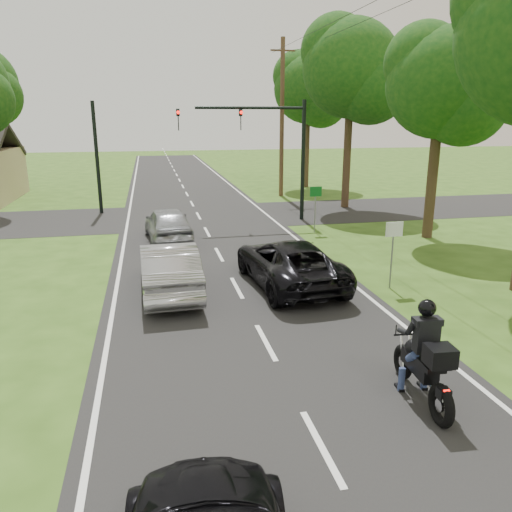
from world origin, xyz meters
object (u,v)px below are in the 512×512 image
Objects in this scene: silver_suv at (168,224)px; utility_pole_far at (282,118)px; sign_green at (316,198)px; traffic_signal at (267,139)px; sign_white at (393,239)px; motorcycle_rider at (425,362)px; dark_suv at (289,262)px; silver_sedan at (169,268)px.

silver_suv is 0.43× the size of utility_pole_far.
utility_pole_far reaches higher than sign_green.
sign_white is at bearing -82.95° from traffic_signal.
sign_green reaches higher than motorcycle_rider.
dark_suv is at bearing 99.61° from motorcycle_rider.
silver_sedan is at bearing 171.26° from sign_white.
motorcycle_rider is 14.32m from sign_green.
silver_suv is at bearing 111.22° from motorcycle_rider.
silver_sedan is 11.83m from traffic_signal.
traffic_signal reaches higher than motorcycle_rider.
traffic_signal is 3.00× the size of sign_green.
silver_sedan is 2.21× the size of sign_white.
dark_suv is at bearing -99.39° from traffic_signal.
motorcycle_rider is at bearing -100.44° from sign_green.
traffic_signal is (1.03, 17.07, 3.34)m from motorcycle_rider.
silver_sedan is at bearing -118.46° from traffic_signal.
dark_suv is at bearing 161.32° from sign_white.
motorcycle_rider is at bearing 90.45° from dark_suv.
traffic_signal reaches higher than silver_suv.
silver_sedan is 0.47× the size of utility_pole_far.
silver_suv is (-3.50, 6.72, 0.02)m from dark_suv.
traffic_signal is at bearing -120.01° from silver_sedan.
silver_suv is 2.04× the size of sign_green.
motorcycle_rider is 0.55× the size of silver_suv.
traffic_signal is at bearing 97.05° from sign_white.
sign_white reaches higher than silver_suv.
traffic_signal is 8.55m from utility_pole_far.
dark_suv is (-0.63, 7.08, -0.07)m from motorcycle_rider.
dark_suv is 7.73m from sign_green.
silver_sedan is at bearing -114.70° from utility_pole_far.
utility_pole_far is 11.63m from sign_green.
dark_suv is at bearing 178.13° from silver_sedan.
silver_sedan is 6.90m from sign_white.
utility_pole_far reaches higher than motorcycle_rider.
sign_green is at bearing -136.59° from silver_sedan.
utility_pole_far is (3.89, 25.08, 4.28)m from motorcycle_rider.
silver_sedan is 6.70m from silver_suv.
silver_sedan reaches higher than dark_suv.
dark_suv is 3.30m from sign_white.
silver_sedan is at bearing -4.93° from dark_suv.
sign_green is at bearing -119.34° from dark_suv.
sign_white is (1.36, -11.02, -2.54)m from traffic_signal.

